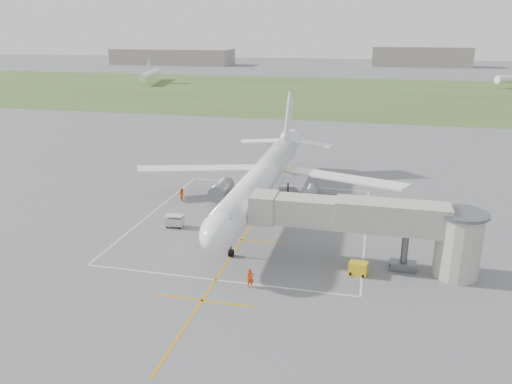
% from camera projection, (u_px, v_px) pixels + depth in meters
% --- Properties ---
extents(ground, '(700.00, 700.00, 0.00)m').
position_uv_depth(ground, '(261.00, 211.00, 67.53)').
color(ground, '#57575A').
rests_on(ground, ground).
extents(grass_strip, '(700.00, 120.00, 0.02)m').
position_uv_depth(grass_strip, '(338.00, 93.00, 187.58)').
color(grass_strip, '#405625').
rests_on(grass_strip, ground).
extents(apron_markings, '(28.20, 60.00, 0.01)m').
position_uv_depth(apron_markings, '(250.00, 227.00, 62.15)').
color(apron_markings, '#C2850B').
rests_on(apron_markings, ground).
extents(airliner, '(38.93, 46.75, 13.52)m').
position_uv_depth(airliner, '(262.00, 178.00, 66.84)').
color(airliner, white).
rests_on(airliner, ground).
extents(jet_bridge, '(23.40, 5.00, 7.20)m').
position_uv_depth(jet_bridge, '(383.00, 225.00, 50.11)').
color(jet_bridge, '#AEAB9D').
rests_on(jet_bridge, ground).
extents(gpu_unit, '(2.00, 1.57, 1.36)m').
position_uv_depth(gpu_unit, '(358.00, 268.00, 49.95)').
color(gpu_unit, gold).
rests_on(gpu_unit, ground).
extents(baggage_cart, '(2.33, 1.52, 1.54)m').
position_uv_depth(baggage_cart, '(175.00, 221.00, 61.85)').
color(baggage_cart, '#B7B7B7').
rests_on(baggage_cart, ground).
extents(ramp_worker_nose, '(0.81, 0.73, 1.85)m').
position_uv_depth(ramp_worker_nose, '(250.00, 278.00, 47.44)').
color(ramp_worker_nose, '#FF3708').
rests_on(ramp_worker_nose, ground).
extents(ramp_worker_wing, '(1.13, 1.11, 1.84)m').
position_uv_depth(ramp_worker_wing, '(182.00, 195.00, 71.22)').
color(ramp_worker_wing, '#FF6908').
rests_on(ramp_worker_wing, ground).
extents(distant_hangars, '(345.00, 49.00, 12.00)m').
position_uv_depth(distant_hangars, '(329.00, 58.00, 314.37)').
color(distant_hangars, gray).
rests_on(distant_hangars, ground).
extents(distant_aircraft, '(179.74, 45.51, 8.85)m').
position_uv_depth(distant_aircraft, '(332.00, 76.00, 214.27)').
color(distant_aircraft, white).
rests_on(distant_aircraft, ground).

